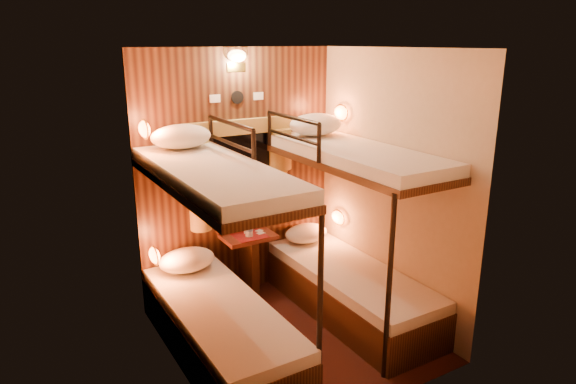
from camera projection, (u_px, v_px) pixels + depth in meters
floor at (293, 335)px, 4.44m from camera, size 2.10×2.10×0.00m
ceiling at (294, 48)px, 3.76m from camera, size 2.10×2.10×0.00m
wall_back at (238, 175)px, 4.97m from camera, size 2.40×0.00×2.40m
wall_front at (380, 247)px, 3.23m from camera, size 2.40×0.00×2.40m
wall_left at (173, 226)px, 3.61m from camera, size 0.00×2.40×2.40m
wall_right at (389, 186)px, 4.59m from camera, size 0.00×2.40×2.40m
back_panel at (238, 176)px, 4.95m from camera, size 2.00×0.03×2.40m
bunk_left at (219, 292)px, 4.02m from camera, size 0.72×1.90×1.82m
bunk_right at (351, 258)px, 4.65m from camera, size 0.72×1.90×1.82m
window at (240, 178)px, 4.93m from camera, size 1.00×0.12×0.79m
curtains at (241, 171)px, 4.88m from camera, size 1.10×0.22×1.00m
back_fixtures at (237, 64)px, 4.63m from camera, size 0.54×0.09×0.48m
reading_lamps at (254, 179)px, 4.67m from camera, size 2.00×0.20×1.25m
table at (249, 257)px, 5.02m from camera, size 0.50×0.34×0.66m
bottle_left at (247, 224)px, 4.96m from camera, size 0.07×0.07×0.24m
bottle_right at (249, 225)px, 4.88m from camera, size 0.08×0.08×0.26m
sachet_a at (261, 233)px, 4.99m from camera, size 0.09×0.07×0.01m
sachet_b at (259, 231)px, 5.05m from camera, size 0.09×0.08×0.01m
pillow_lower_left at (187, 260)px, 4.61m from camera, size 0.51×0.36×0.20m
pillow_lower_right at (306, 233)px, 5.28m from camera, size 0.46×0.33×0.18m
pillow_upper_left at (181, 136)px, 4.26m from camera, size 0.51×0.36×0.20m
pillow_upper_right at (316, 124)px, 4.84m from camera, size 0.53×0.38×0.21m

